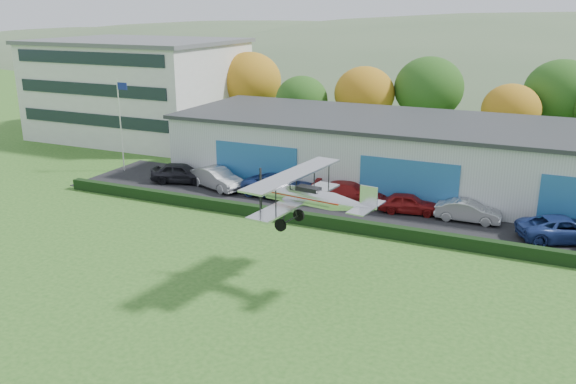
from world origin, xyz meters
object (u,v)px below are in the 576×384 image
at_px(car_1, 217,178).
at_px(car_0, 181,173).
at_px(hangar, 427,155).
at_px(car_5, 468,211).
at_px(car_3, 351,193).
at_px(car_6, 564,229).
at_px(car_2, 281,186).
at_px(flagpole, 121,117).
at_px(office_block, 139,88).
at_px(biplane, 310,196).
at_px(car_4, 408,203).

bearing_deg(car_1, car_0, 107.98).
height_order(hangar, car_5, hangar).
height_order(car_3, car_5, car_3).
bearing_deg(car_6, car_2, 62.71).
xyz_separation_m(car_2, car_3, (5.30, 0.59, -0.03)).
xyz_separation_m(hangar, car_2, (-9.27, -7.20, -1.78)).
height_order(flagpole, car_5, flagpole).
distance_m(car_2, car_5, 13.60).
xyz_separation_m(hangar, flagpole, (-24.88, -5.98, 2.13)).
bearing_deg(office_block, car_2, -30.94).
bearing_deg(car_6, flagpole, 61.78).
xyz_separation_m(hangar, car_6, (10.20, -8.02, -1.84)).
relative_size(car_5, biplane, 0.57).
bearing_deg(car_1, car_5, -67.80).
distance_m(office_block, car_0, 20.86).
height_order(car_0, car_3, car_0).
bearing_deg(car_2, biplane, -144.74).
bearing_deg(car_2, car_6, -87.77).
xyz_separation_m(flagpole, car_3, (20.91, -0.63, -3.94)).
bearing_deg(hangar, car_2, -142.16).
bearing_deg(car_2, car_3, -79.02).
bearing_deg(car_0, car_4, -105.44).
distance_m(car_4, car_6, 9.96).
bearing_deg(biplane, car_0, 149.76).
relative_size(hangar, office_block, 1.97).
height_order(office_block, flagpole, office_block).
distance_m(hangar, office_block, 33.84).
bearing_deg(car_0, flagpole, 64.12).
xyz_separation_m(flagpole, car_6, (35.08, -2.04, -3.96)).
relative_size(office_block, car_0, 4.28).
xyz_separation_m(car_2, car_6, (19.47, -0.82, -0.05)).
distance_m(office_block, car_1, 23.55).
distance_m(car_4, car_5, 4.01).
bearing_deg(flagpole, car_0, -9.60).
height_order(car_4, biplane, biplane).
distance_m(flagpole, car_0, 7.77).
bearing_deg(biplane, car_5, 73.30).
bearing_deg(office_block, biplane, -40.82).
bearing_deg(flagpole, car_5, -1.72).
distance_m(car_1, car_6, 25.01).
height_order(hangar, car_3, hangar).
height_order(hangar, car_0, hangar).
distance_m(hangar, car_3, 7.92).
height_order(office_block, car_2, office_block).
relative_size(car_6, biplane, 0.73).
distance_m(car_0, car_4, 18.58).
bearing_deg(car_4, car_6, -106.66).
relative_size(car_4, biplane, 0.54).
bearing_deg(car_6, office_block, 45.91).
relative_size(car_0, car_2, 0.81).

